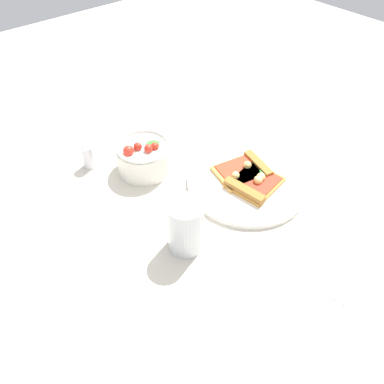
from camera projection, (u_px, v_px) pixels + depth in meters
ground_plane at (219, 180)px, 0.84m from camera, size 2.40×2.40×0.00m
plate at (246, 182)px, 0.83m from camera, size 0.27×0.27×0.01m
pizza_slice_near at (245, 170)px, 0.84m from camera, size 0.13×0.12×0.03m
pizza_slice_far at (253, 184)px, 0.80m from camera, size 0.13×0.11×0.03m
salad_bowl at (144, 156)px, 0.84m from camera, size 0.13×0.13×0.09m
soda_glass at (185, 227)px, 0.67m from camera, size 0.07×0.07×0.12m
paper_napkin at (324, 266)px, 0.68m from camera, size 0.13×0.16×0.00m
pepper_shaker at (88, 155)px, 0.85m from camera, size 0.03×0.03×0.07m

